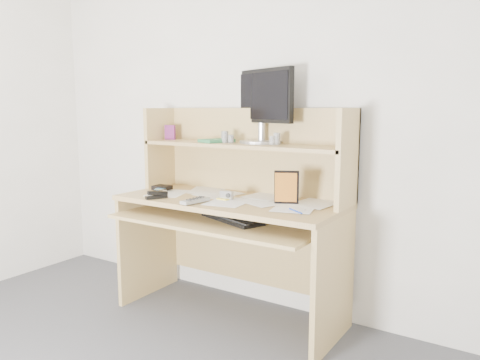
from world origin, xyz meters
The scene contains 19 objects.
back_wall centered at (0.00, 1.80, 1.25)m, with size 3.60×0.04×2.50m, color white.
desk centered at (0.00, 1.56, 0.69)m, with size 1.40×0.70×1.30m.
paper_clutter centered at (0.00, 1.48, 0.75)m, with size 1.32×0.54×0.01m, color white.
keyboard centered at (0.09, 1.38, 0.66)m, with size 0.46×0.29×0.03m.
tv_remote centered at (-0.10, 1.27, 0.77)m, with size 0.05×0.20×0.02m, color gray.
flip_phone centered at (-0.46, 1.37, 0.77)m, with size 0.05×0.09×0.02m, color silver.
stapler centered at (-0.38, 1.25, 0.78)m, with size 0.04×0.13×0.04m, color black.
wallet centered at (-0.55, 1.49, 0.77)m, with size 0.11×0.09×0.03m, color black.
sticky_note_pad centered at (-0.01, 1.45, 0.75)m, with size 0.08×0.08×0.01m, color #FFFA43.
digital_camera centered at (0.00, 1.46, 0.78)m, with size 0.08×0.03×0.05m, color #A4A4A6.
game_case centered at (0.37, 1.51, 0.85)m, with size 0.14×0.02×0.20m, color black.
blue_pen centered at (0.51, 1.36, 0.76)m, with size 0.01×0.01×0.13m, color #193EBB.
card_box centered at (-0.62, 1.65, 1.13)m, with size 0.07×0.02×0.10m, color #A71616.
shelf_book centered at (-0.20, 1.63, 1.09)m, with size 0.14×0.20×0.02m, color #2E734E.
chip_stack_a centered at (-0.08, 1.62, 1.11)m, with size 0.04×0.04×0.05m, color black.
chip_stack_b centered at (-0.13, 1.62, 1.12)m, with size 0.04×0.04×0.07m, color silver.
chip_stack_c centered at (0.21, 1.64, 1.11)m, with size 0.04×0.04×0.05m, color black.
chip_stack_d centered at (0.23, 1.65, 1.12)m, with size 0.04×0.04×0.07m, color silver.
monitor centered at (0.09, 1.73, 1.33)m, with size 0.51×0.28×0.46m.
Camera 1 is at (1.57, -0.83, 1.30)m, focal length 35.00 mm.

